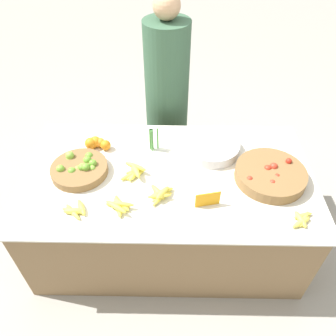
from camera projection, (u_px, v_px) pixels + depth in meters
name	position (u px, v px, depth m)	size (l,w,h in m)	color
ground_plane	(168.00, 235.00, 2.54)	(12.00, 12.00, 0.00)	#A39E93
market_table	(168.00, 207.00, 2.31)	(1.85, 1.04, 0.66)	olive
lime_bowl	(80.00, 168.00, 2.08)	(0.36, 0.36, 0.09)	olive
tomato_basket	(270.00, 175.00, 2.03)	(0.44, 0.44, 0.10)	olive
orange_pile	(97.00, 143.00, 2.25)	(0.18, 0.11, 0.08)	orange
metal_bowl	(211.00, 147.00, 2.23)	(0.38, 0.38, 0.07)	silver
price_sign	(208.00, 199.00, 1.86)	(0.14, 0.04, 0.10)	orange
veg_bundle	(152.00, 139.00, 2.21)	(0.06, 0.04, 0.17)	#4C8E42
banana_bunch_front_center	(119.00, 205.00, 1.87)	(0.17, 0.17, 0.05)	#EFDB4C
banana_bunch_middle_left	(135.00, 172.00, 2.06)	(0.17, 0.16, 0.06)	#EFDB4C
banana_bunch_middle_right	(302.00, 219.00, 1.80)	(0.15, 0.13, 0.03)	#EFDB4C
banana_bunch_back_center	(76.00, 210.00, 1.85)	(0.15, 0.16, 0.04)	#EFDB4C
banana_bunch_front_left	(161.00, 194.00, 1.93)	(0.16, 0.18, 0.06)	#EFDB4C
vendor_person	(167.00, 100.00, 2.68)	(0.35, 0.35, 1.51)	#385B42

